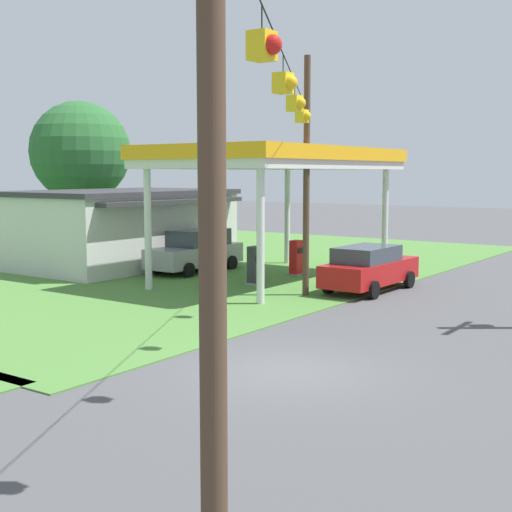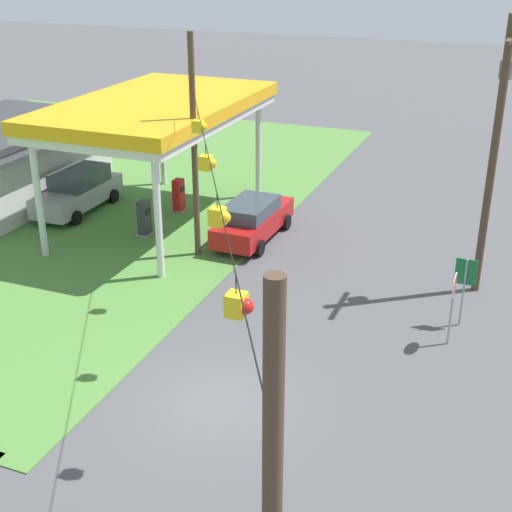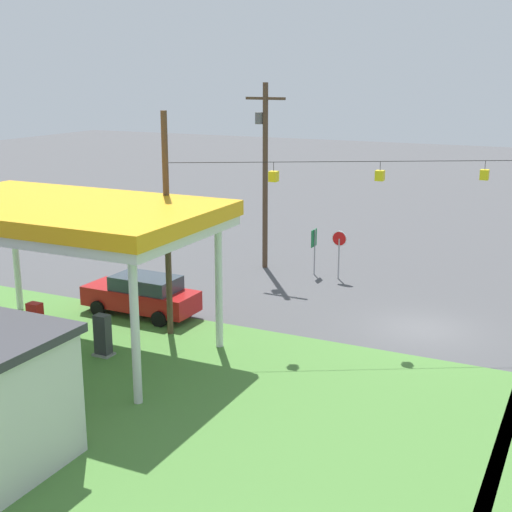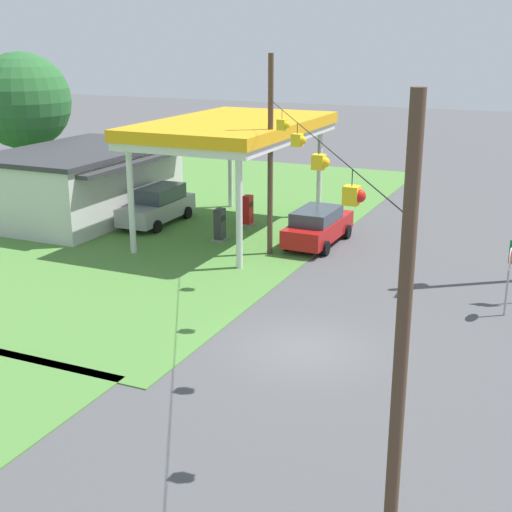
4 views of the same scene
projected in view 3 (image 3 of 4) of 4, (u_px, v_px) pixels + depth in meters
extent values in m
plane|color=#4C4C4F|center=(423.00, 329.00, 29.19)|extent=(160.00, 160.00, 0.00)
cube|color=silver|center=(61.00, 222.00, 25.87)|extent=(11.26, 6.57, 0.35)
cube|color=orange|center=(60.00, 210.00, 25.75)|extent=(11.46, 6.77, 0.55)
cylinder|color=silver|center=(219.00, 288.00, 26.71)|extent=(0.28, 0.28, 4.75)
cylinder|color=silver|center=(16.00, 258.00, 30.97)|extent=(0.28, 0.28, 4.75)
cylinder|color=silver|center=(135.00, 333.00, 22.03)|extent=(0.28, 0.28, 4.75)
cube|color=gray|center=(104.00, 355.00, 26.39)|extent=(0.71, 0.56, 0.12)
cube|color=#333338|center=(103.00, 334.00, 26.19)|extent=(0.55, 0.40, 1.49)
cube|color=black|center=(106.00, 325.00, 26.31)|extent=(0.39, 0.03, 0.24)
cube|color=gray|center=(37.00, 341.00, 27.75)|extent=(0.71, 0.56, 0.12)
cube|color=red|center=(36.00, 321.00, 27.55)|extent=(0.55, 0.40, 1.49)
cube|color=black|center=(39.00, 312.00, 27.67)|extent=(0.39, 0.03, 0.24)
cube|color=#AD1414|center=(141.00, 298.00, 30.77)|extent=(5.13, 1.91, 0.84)
cube|color=#333D47|center=(146.00, 283.00, 30.46)|extent=(2.83, 1.74, 0.60)
cylinder|color=black|center=(98.00, 308.00, 30.74)|extent=(0.68, 0.23, 0.68)
cylinder|color=black|center=(125.00, 296.00, 32.38)|extent=(0.68, 0.23, 0.68)
cylinder|color=black|center=(159.00, 319.00, 29.37)|extent=(0.68, 0.23, 0.68)
cylinder|color=black|center=(184.00, 306.00, 31.00)|extent=(0.68, 0.23, 0.68)
cylinder|color=black|center=(37.00, 384.00, 23.23)|extent=(0.68, 0.23, 0.68)
cylinder|color=#99999E|center=(339.00, 259.00, 36.15)|extent=(0.08, 0.08, 2.10)
cylinder|color=white|center=(339.00, 239.00, 35.88)|extent=(0.80, 0.03, 0.80)
cylinder|color=red|center=(339.00, 239.00, 35.88)|extent=(0.70, 0.03, 0.70)
cylinder|color=gray|center=(315.00, 252.00, 36.86)|extent=(0.07, 0.07, 2.40)
cube|color=#146B33|center=(314.00, 238.00, 36.70)|extent=(0.04, 0.70, 0.90)
cylinder|color=#4C3828|center=(265.00, 178.00, 37.37)|extent=(0.28, 0.28, 9.74)
cube|color=#4C3828|center=(265.00, 98.00, 36.36)|extent=(2.20, 0.14, 0.14)
cylinder|color=#59595B|center=(259.00, 118.00, 36.75)|extent=(0.44, 0.44, 0.60)
cylinder|color=#4C3828|center=(167.00, 227.00, 27.55)|extent=(0.24, 0.24, 8.84)
cylinder|color=black|center=(433.00, 161.00, 27.48)|extent=(18.03, 10.02, 0.02)
cylinder|color=black|center=(485.00, 165.00, 27.63)|extent=(0.02, 0.02, 0.35)
cube|color=yellow|center=(484.00, 175.00, 27.72)|extent=(0.32, 0.32, 0.40)
sphere|color=yellow|center=(485.00, 174.00, 27.87)|extent=(0.28, 0.28, 0.28)
cylinder|color=black|center=(380.00, 166.00, 27.41)|extent=(0.02, 0.02, 0.35)
cube|color=yellow|center=(380.00, 176.00, 27.51)|extent=(0.32, 0.32, 0.40)
sphere|color=yellow|center=(381.00, 175.00, 27.66)|extent=(0.28, 0.28, 0.28)
cylinder|color=black|center=(274.00, 167.00, 27.20)|extent=(0.02, 0.02, 0.35)
cube|color=yellow|center=(274.00, 176.00, 27.29)|extent=(0.32, 0.32, 0.40)
sphere|color=yellow|center=(275.00, 176.00, 27.44)|extent=(0.28, 0.28, 0.28)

